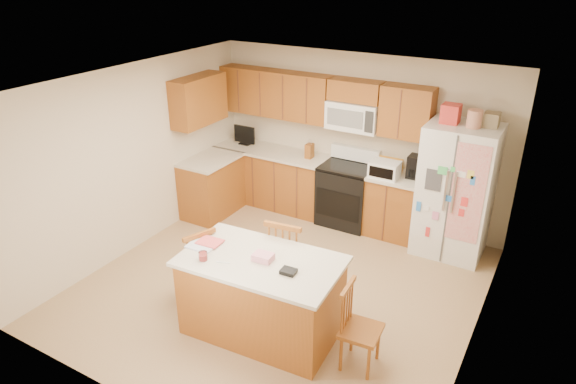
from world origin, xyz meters
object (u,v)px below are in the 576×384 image
Objects in this scene: windsor_chair_right at (359,329)px; stove at (347,194)px; refrigerator at (456,189)px; windsor_chair_left at (196,267)px; island at (262,295)px; windsor_chair_back at (288,261)px.

stove is at bearing 116.14° from windsor_chair_right.
refrigerator is 2.72m from windsor_chair_right.
windsor_chair_right is at bearing -63.86° from stove.
windsor_chair_right is at bearing -1.06° from windsor_chair_left.
refrigerator reaches higher than stove.
windsor_chair_right is at bearing 2.13° from island.
windsor_chair_right is at bearing -95.04° from refrigerator.
refrigerator is 3.50m from windsor_chair_left.
windsor_chair_right is at bearing -28.16° from windsor_chair_back.
windsor_chair_back reaches higher than windsor_chair_left.
island is 1.09m from windsor_chair_right.
windsor_chair_left is at bearing -104.57° from stove.
refrigerator is 2.50m from windsor_chair_back.
windsor_chair_left is at bearing 175.27° from island.
windsor_chair_left is 1.06m from windsor_chair_back.
windsor_chair_back is (-1.38, -2.05, -0.42)m from refrigerator.
windsor_chair_back reaches higher than windsor_chair_right.
island is at bearing -4.73° from windsor_chair_left.
windsor_chair_back is (-0.05, 0.65, 0.05)m from island.
refrigerator is at bearing 56.13° from windsor_chair_back.
windsor_chair_left is 1.08× the size of windsor_chair_right.
refrigerator reaches higher than windsor_chair_back.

